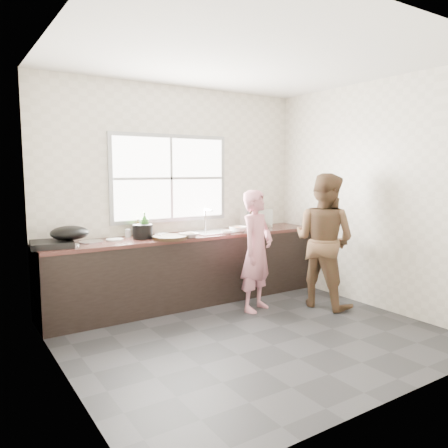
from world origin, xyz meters
TOP-DOWN VIEW (x-y plane):
  - floor at (0.00, 0.00)m, footprint 3.60×3.20m
  - ceiling at (0.00, 0.00)m, footprint 3.60×3.20m
  - wall_back at (0.00, 1.60)m, footprint 3.60×0.01m
  - wall_left at (-1.80, 0.00)m, footprint 0.01×3.20m
  - wall_right at (1.80, 0.00)m, footprint 0.01×3.20m
  - wall_front at (0.00, -1.60)m, footprint 3.60×0.01m
  - cabinet at (0.00, 1.29)m, footprint 3.60×0.62m
  - countertop at (0.00, 1.29)m, footprint 3.60×0.64m
  - sink at (0.35, 1.29)m, footprint 0.55×0.45m
  - faucet at (0.35, 1.49)m, footprint 0.02×0.02m
  - window_frame at (-0.10, 1.59)m, footprint 1.60×0.05m
  - window_glazing at (-0.10, 1.57)m, footprint 1.50×0.01m
  - woman at (0.52, 0.59)m, footprint 0.57×0.48m
  - person_side at (1.30, 0.28)m, footprint 0.79×0.92m
  - cutting_board at (-0.37, 1.08)m, footprint 0.51×0.51m
  - cleaver at (-0.38, 1.27)m, footprint 0.20×0.17m
  - bowl_mince at (-0.11, 1.08)m, footprint 0.26×0.26m
  - bowl_crabs at (0.64, 1.15)m, footprint 0.22×0.22m
  - bowl_held at (0.42, 1.08)m, footprint 0.20×0.20m
  - black_pot at (-0.61, 1.30)m, footprint 0.27×0.27m
  - plate_food at (-0.92, 1.35)m, footprint 0.25×0.25m
  - bottle_green at (-0.56, 1.36)m, footprint 0.15×0.15m
  - bottle_brown_tall at (-0.58, 1.52)m, footprint 0.09×0.10m
  - bottle_brown_short at (-0.47, 1.52)m, footprint 0.15×0.15m
  - glass_jar at (-0.71, 1.50)m, footprint 0.08×0.08m
  - burner at (-1.62, 1.27)m, footprint 0.46×0.46m
  - wok at (-1.44, 1.26)m, footprint 0.49×0.49m
  - dish_rack at (1.04, 1.29)m, footprint 0.39×0.29m
  - pot_lid_left at (-1.48, 1.24)m, footprint 0.27×0.27m
  - pot_lid_right at (-1.19, 1.36)m, footprint 0.33×0.33m

SIDE VIEW (x-z plane):
  - floor at x=0.00m, z-range -0.01..0.00m
  - cabinet at x=0.00m, z-range 0.00..0.82m
  - woman at x=0.52m, z-range 0.00..1.33m
  - person_side at x=1.30m, z-range 0.00..1.62m
  - countertop at x=0.00m, z-range 0.82..0.86m
  - sink at x=0.35m, z-range 0.85..0.88m
  - pot_lid_left at x=-1.48m, z-range 0.86..0.87m
  - pot_lid_right at x=-1.19m, z-range 0.86..0.87m
  - plate_food at x=-0.92m, z-range 0.86..0.88m
  - cutting_board at x=-0.37m, z-range 0.86..0.90m
  - bowl_mince at x=-0.11m, z-range 0.86..0.91m
  - bowl_held at x=0.42m, z-range 0.86..0.92m
  - bowl_crabs at x=0.64m, z-range 0.86..0.92m
  - burner at x=-1.62m, z-range 0.86..0.92m
  - cleaver at x=-0.38m, z-range 0.90..0.91m
  - glass_jar at x=-0.71m, z-range 0.86..0.95m
  - black_pot at x=-0.61m, z-range 0.86..1.03m
  - bottle_brown_short at x=-0.47m, z-range 0.86..1.04m
  - bottle_brown_tall at x=-0.58m, z-range 0.86..1.05m
  - wok at x=-1.44m, z-range 0.92..1.07m
  - dish_rack at x=1.04m, z-range 0.86..1.13m
  - faucet at x=0.35m, z-range 0.86..1.16m
  - bottle_green at x=-0.56m, z-range 0.86..1.17m
  - wall_back at x=0.00m, z-range 0.00..2.70m
  - wall_left at x=-1.80m, z-range 0.00..2.70m
  - wall_right at x=1.80m, z-range 0.00..2.70m
  - wall_front at x=0.00m, z-range 0.00..2.70m
  - window_glazing at x=-0.10m, z-range 1.05..2.05m
  - window_frame at x=-0.10m, z-range 1.00..2.10m
  - ceiling at x=0.00m, z-range 2.70..2.71m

